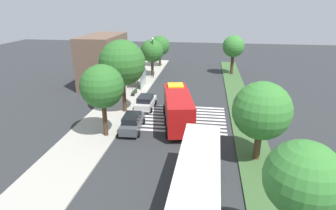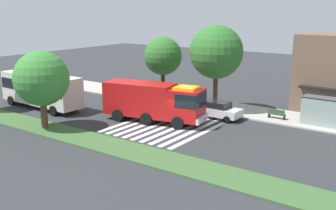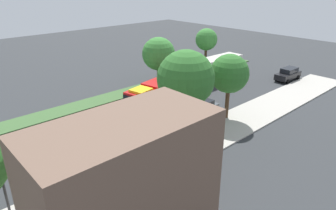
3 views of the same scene
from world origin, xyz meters
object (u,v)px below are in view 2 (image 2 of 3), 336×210
(transit_bus, at_px, (41,88))
(bench_near_shelter, at_px, (277,114))
(fire_truck, at_px, (156,101))
(parked_car_west, at_px, (43,80))
(sidewalk_tree_west, at_px, (216,52))
(parked_car_mid, at_px, (163,100))
(bus_stop_shelter, at_px, (323,106))
(sidewalk_tree_far_west, at_px, (163,56))
(parked_car_east, at_px, (218,110))
(median_tree_west, at_px, (41,79))

(transit_bus, height_order, bench_near_shelter, transit_bus)
(fire_truck, xyz_separation_m, parked_car_west, (-21.76, 4.34, -1.07))
(bench_near_shelter, bearing_deg, sidewalk_tree_west, -176.14)
(parked_car_mid, bearing_deg, bus_stop_shelter, 6.92)
(sidewalk_tree_far_west, bearing_deg, parked_car_mid, -52.81)
(transit_bus, relative_size, sidewalk_tree_far_west, 1.47)
(fire_truck, relative_size, bench_near_shelter, 6.07)
(bus_stop_shelter, bearing_deg, parked_car_east, -163.28)
(parked_car_east, distance_m, median_tree_west, 15.93)
(fire_truck, distance_m, median_tree_west, 9.96)
(parked_car_mid, bearing_deg, bench_near_shelter, 10.45)
(sidewalk_tree_far_west, bearing_deg, parked_car_east, -15.43)
(transit_bus, bearing_deg, sidewalk_tree_west, -147.11)
(fire_truck, height_order, sidewalk_tree_west, sidewalk_tree_west)
(parked_car_east, xyz_separation_m, transit_bus, (-16.71, -7.01, 1.23))
(parked_car_west, bearing_deg, transit_bus, -36.96)
(sidewalk_tree_west, bearing_deg, parked_car_east, -54.96)
(parked_car_east, distance_m, transit_bus, 18.16)
(parked_car_west, height_order, parked_car_mid, parked_car_west)
(bus_stop_shelter, distance_m, median_tree_west, 23.87)
(parked_car_east, distance_m, sidewalk_tree_far_west, 9.28)
(bus_stop_shelter, relative_size, bench_near_shelter, 2.19)
(bench_near_shelter, height_order, sidewalk_tree_west, sidewalk_tree_west)
(parked_car_west, bearing_deg, bus_stop_shelter, 5.29)
(parked_car_mid, height_order, bench_near_shelter, parked_car_mid)
(parked_car_mid, height_order, sidewalk_tree_west, sidewalk_tree_west)
(parked_car_mid, relative_size, median_tree_west, 0.71)
(parked_car_east, relative_size, transit_bus, 0.42)
(sidewalk_tree_far_west, xyz_separation_m, median_tree_west, (-2.34, -13.83, -0.69))
(fire_truck, bearing_deg, parked_car_west, 157.77)
(fire_truck, height_order, parked_car_east, fire_truck)
(parked_car_west, xyz_separation_m, parked_car_mid, (19.41, -0.00, -0.03))
(parked_car_east, distance_m, sidewalk_tree_west, 5.71)
(bus_stop_shelter, bearing_deg, parked_car_west, -175.66)
(sidewalk_tree_west, bearing_deg, bench_near_shelter, 3.86)
(bench_near_shelter, distance_m, sidewalk_tree_west, 8.19)
(sidewalk_tree_far_west, bearing_deg, parked_car_west, -172.93)
(median_tree_west, bearing_deg, sidewalk_tree_far_west, 80.41)
(fire_truck, bearing_deg, bus_stop_shelter, 17.86)
(parked_car_east, xyz_separation_m, bus_stop_shelter, (8.69, 2.61, 1.04))
(parked_car_west, distance_m, sidewalk_tree_west, 24.77)
(sidewalk_tree_west, bearing_deg, parked_car_mid, -155.15)
(parked_car_east, relative_size, bus_stop_shelter, 1.22)
(fire_truck, distance_m, bench_near_shelter, 11.18)
(parked_car_east, distance_m, bus_stop_shelter, 9.13)
(bench_near_shelter, distance_m, sidewalk_tree_far_west, 13.43)
(fire_truck, xyz_separation_m, sidewalk_tree_far_west, (-4.02, 6.54, 3.06))
(fire_truck, relative_size, sidewalk_tree_far_west, 1.39)
(bench_near_shelter, relative_size, sidewalk_tree_far_west, 0.23)
(bus_stop_shelter, height_order, sidewalk_tree_west, sidewalk_tree_west)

